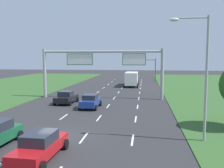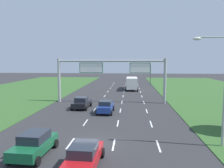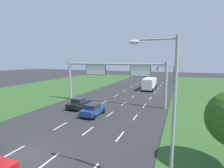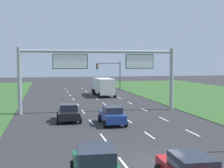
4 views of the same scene
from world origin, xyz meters
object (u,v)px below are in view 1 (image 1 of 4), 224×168
object	(u,v)px
car_near_red	(90,101)
box_truck	(132,78)
street_lamp	(201,68)
sign_gantry	(102,64)
car_far_ahead	(40,146)
traffic_light_mast	(147,66)
car_mid_lane	(66,97)

from	to	relation	value
car_near_red	box_truck	distance (m)	23.47
car_near_red	street_lamp	xyz separation A→B (m)	(9.85, -10.30, 4.28)
sign_gantry	street_lamp	bearing A→B (deg)	-60.82
car_far_ahead	street_lamp	xyz separation A→B (m)	(9.56, 4.29, 4.30)
car_far_ahead	street_lamp	world-z (taller)	street_lamp
car_far_ahead	street_lamp	distance (m)	11.33
traffic_light_mast	street_lamp	distance (m)	42.97
car_mid_lane	car_far_ahead	xyz separation A→B (m)	(3.91, -16.95, -0.00)
car_near_red	box_truck	size ratio (longest dim) A/B	0.48
car_near_red	street_lamp	bearing A→B (deg)	-45.48
box_truck	sign_gantry	size ratio (longest dim) A/B	0.48
car_near_red	street_lamp	distance (m)	14.88
traffic_light_mast	box_truck	bearing A→B (deg)	-108.76
sign_gantry	street_lamp	distance (m)	19.80
car_mid_lane	traffic_light_mast	xyz separation A→B (m)	(10.32, 30.17, 3.09)
sign_gantry	car_mid_lane	bearing A→B (deg)	-129.54
box_truck	car_mid_lane	bearing A→B (deg)	-108.92
car_far_ahead	box_truck	world-z (taller)	box_truck
car_near_red	car_far_ahead	world-z (taller)	car_near_red
car_mid_lane	car_far_ahead	bearing A→B (deg)	-74.41
car_near_red	box_truck	xyz separation A→B (m)	(3.52, 23.19, 0.80)
car_near_red	sign_gantry	distance (m)	8.11
box_truck	street_lamp	world-z (taller)	street_lamp
car_near_red	sign_gantry	bearing A→B (deg)	89.20
car_mid_lane	box_truck	distance (m)	22.04
car_far_ahead	traffic_light_mast	world-z (taller)	traffic_light_mast
box_truck	car_far_ahead	bearing A→B (deg)	-94.88
car_mid_lane	box_truck	bearing A→B (deg)	73.67
sign_gantry	traffic_light_mast	bearing A→B (deg)	75.73
car_far_ahead	box_truck	bearing A→B (deg)	87.16
car_mid_lane	street_lamp	size ratio (longest dim) A/B	0.48
box_truck	street_lamp	distance (m)	34.26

